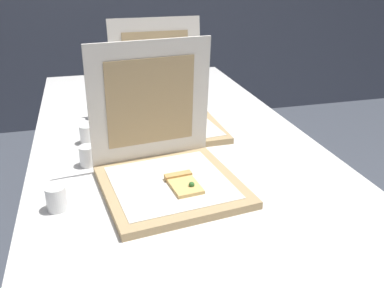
{
  "coord_description": "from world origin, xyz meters",
  "views": [
    {
      "loc": [
        -0.29,
        -0.73,
        1.32
      ],
      "look_at": [
        0.02,
        0.43,
        0.79
      ],
      "focal_mm": 38.59,
      "sensor_mm": 36.0,
      "label": 1
    }
  ],
  "objects": [
    {
      "name": "cup_white_mid",
      "position": [
        -0.3,
        0.66,
        0.77
      ],
      "size": [
        0.05,
        0.05,
        0.07
      ],
      "primitive_type": "cylinder",
      "color": "white",
      "rests_on": "table"
    },
    {
      "name": "cup_white_near_center",
      "position": [
        -0.3,
        0.48,
        0.77
      ],
      "size": [
        0.05,
        0.05,
        0.07
      ],
      "primitive_type": "cylinder",
      "color": "white",
      "rests_on": "table"
    },
    {
      "name": "pizza_box_front",
      "position": [
        -0.09,
        0.3,
        0.79
      ],
      "size": [
        0.41,
        0.42,
        0.39
      ],
      "rotation": [
        0.0,
        0.0,
        0.12
      ],
      "color": "tan",
      "rests_on": "table"
    },
    {
      "name": "pizza_box_middle",
      "position": [
        0.01,
        0.75,
        0.79
      ],
      "size": [
        0.38,
        0.42,
        0.39
      ],
      "rotation": [
        0.0,
        0.0,
        0.02
      ],
      "color": "tan",
      "rests_on": "table"
    },
    {
      "name": "table",
      "position": [
        0.0,
        0.58,
        0.69
      ],
      "size": [
        0.98,
        2.13,
        0.73
      ],
      "color": "silver",
      "rests_on": "ground"
    },
    {
      "name": "cup_white_near_left",
      "position": [
        -0.39,
        0.24,
        0.77
      ],
      "size": [
        0.05,
        0.05,
        0.07
      ],
      "primitive_type": "cylinder",
      "color": "white",
      "rests_on": "table"
    },
    {
      "name": "cup_white_far",
      "position": [
        -0.26,
        0.91,
        0.77
      ],
      "size": [
        0.05,
        0.05,
        0.07
      ],
      "primitive_type": "cylinder",
      "color": "white",
      "rests_on": "table"
    }
  ]
}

